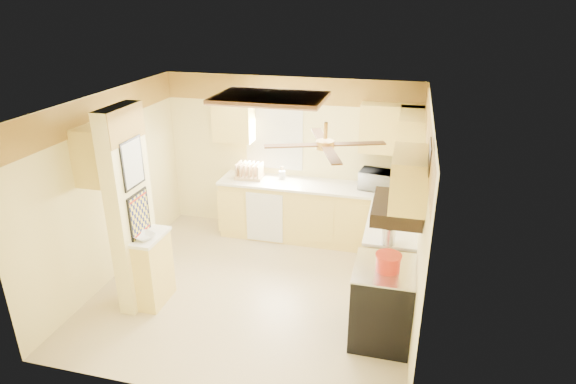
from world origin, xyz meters
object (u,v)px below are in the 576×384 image
(dutch_oven, at_px, (388,262))
(stove, at_px, (382,302))
(microwave, at_px, (377,180))
(kettle, at_px, (388,235))
(bowl, at_px, (144,237))

(dutch_oven, bearing_deg, stove, 116.84)
(microwave, bearing_deg, dutch_oven, 105.90)
(stove, distance_m, kettle, 0.77)
(dutch_oven, bearing_deg, microwave, 97.34)
(microwave, distance_m, bowl, 3.43)
(stove, xyz_separation_m, dutch_oven, (0.03, -0.05, 0.55))
(microwave, height_order, kettle, microwave)
(microwave, bearing_deg, kettle, 107.22)
(microwave, relative_size, kettle, 2.12)
(stove, distance_m, dutch_oven, 0.55)
(bowl, bearing_deg, kettle, 11.76)
(microwave, relative_size, bowl, 2.11)
(stove, height_order, bowl, bowl)
(kettle, bearing_deg, bowl, -168.24)
(dutch_oven, distance_m, kettle, 0.55)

